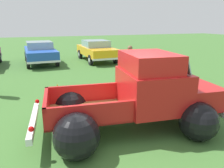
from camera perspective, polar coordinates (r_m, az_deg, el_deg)
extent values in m
plane|color=#3D6B2D|center=(5.73, 3.82, -11.36)|extent=(80.00, 80.00, 0.00)
cylinder|color=black|center=(6.85, 13.21, -3.64)|extent=(0.78, 0.31, 0.76)
cylinder|color=silver|center=(6.85, 13.21, -3.64)|extent=(0.37, 0.27, 0.34)
cylinder|color=black|center=(5.49, 21.61, -9.38)|extent=(0.78, 0.31, 0.76)
cylinder|color=silver|center=(5.49, 21.61, -9.38)|extent=(0.37, 0.27, 0.34)
cylinder|color=black|center=(6.13, -10.86, -5.85)|extent=(0.78, 0.31, 0.76)
cylinder|color=silver|center=(6.13, -10.86, -5.85)|extent=(0.37, 0.27, 0.34)
cylinder|color=black|center=(4.56, -9.32, -13.77)|extent=(0.78, 0.31, 0.76)
cylinder|color=silver|center=(4.56, -9.32, -13.77)|extent=(0.37, 0.27, 0.34)
sphere|color=black|center=(6.16, -10.92, -5.16)|extent=(1.06, 1.06, 0.96)
sphere|color=black|center=(4.49, -9.29, -13.42)|extent=(1.06, 1.06, 0.96)
cube|color=olive|center=(5.30, -5.95, -7.30)|extent=(2.21, 1.77, 0.04)
cube|color=red|center=(5.90, -7.08, -2.52)|extent=(2.05, 0.32, 0.50)
cube|color=red|center=(4.55, -4.64, -8.16)|extent=(2.05, 0.32, 0.50)
cube|color=red|center=(5.43, 4.32, -4.07)|extent=(0.26, 1.54, 0.50)
cube|color=red|center=(5.18, -16.91, -5.76)|extent=(0.26, 1.54, 0.50)
cube|color=red|center=(5.58, 10.37, -1.31)|extent=(1.64, 1.86, 0.95)
cube|color=red|center=(5.38, 9.76, 5.75)|extent=(1.32, 1.66, 0.45)
cube|color=#8CADB7|center=(5.67, 15.75, 5.70)|extent=(0.32, 1.47, 0.38)
cube|color=red|center=(6.14, 19.23, -2.32)|extent=(1.43, 1.75, 0.55)
sphere|color=black|center=(6.87, 13.12, -3.24)|extent=(1.02, 1.02, 0.92)
sphere|color=black|center=(5.45, 21.83, -9.12)|extent=(1.02, 1.02, 0.92)
cube|color=silver|center=(5.33, -19.95, -9.06)|extent=(0.35, 1.98, 0.14)
cube|color=silver|center=(6.55, 22.93, -4.68)|extent=(0.35, 1.98, 0.14)
sphere|color=red|center=(5.99, -19.09, -4.35)|extent=(0.12, 0.12, 0.11)
sphere|color=red|center=(4.54, -20.52, -11.08)|extent=(0.12, 0.12, 0.11)
cylinder|color=black|center=(16.63, -27.50, 6.16)|extent=(0.21, 0.66, 0.66)
cylinder|color=silver|center=(16.63, -27.50, 6.16)|extent=(0.22, 0.30, 0.30)
cylinder|color=black|center=(13.87, -14.25, 5.87)|extent=(0.22, 0.67, 0.66)
cylinder|color=silver|center=(13.87, -14.25, 5.87)|extent=(0.22, 0.30, 0.30)
cylinder|color=black|center=(13.73, -21.22, 5.19)|extent=(0.22, 0.67, 0.66)
cylinder|color=silver|center=(13.73, -21.22, 5.19)|extent=(0.22, 0.30, 0.30)
cylinder|color=black|center=(16.63, -15.79, 7.35)|extent=(0.22, 0.67, 0.66)
cylinder|color=silver|center=(16.63, -15.79, 7.35)|extent=(0.22, 0.30, 0.30)
cylinder|color=black|center=(16.52, -21.61, 6.79)|extent=(0.22, 0.67, 0.66)
cylinder|color=silver|center=(16.52, -21.61, 6.79)|extent=(0.22, 0.30, 0.30)
cube|color=blue|center=(15.11, -18.37, 7.78)|extent=(1.94, 4.46, 0.55)
cube|color=#8CADB7|center=(15.23, -18.60, 9.72)|extent=(1.62, 1.90, 0.45)
cube|color=silver|center=(17.28, -18.94, 7.80)|extent=(1.87, 0.16, 0.12)
cube|color=silver|center=(13.01, -17.44, 5.54)|extent=(1.87, 0.16, 0.12)
cylinder|color=black|center=(14.48, 0.96, 6.76)|extent=(0.21, 0.66, 0.66)
cylinder|color=silver|center=(14.48, 0.96, 6.76)|extent=(0.21, 0.30, 0.30)
cylinder|color=black|center=(13.92, -5.64, 6.32)|extent=(0.21, 0.66, 0.66)
cylinder|color=silver|center=(13.92, -5.64, 6.32)|extent=(0.21, 0.30, 0.30)
cylinder|color=black|center=(17.10, -2.71, 8.15)|extent=(0.21, 0.66, 0.66)
cylinder|color=silver|center=(17.10, -2.71, 8.15)|extent=(0.21, 0.30, 0.30)
cylinder|color=black|center=(16.63, -8.38, 7.78)|extent=(0.21, 0.66, 0.66)
cylinder|color=silver|center=(16.63, -8.38, 7.78)|extent=(0.21, 0.30, 0.30)
cube|color=#F2A819|center=(15.45, -4.06, 8.70)|extent=(1.88, 4.45, 0.55)
cube|color=#8CADB7|center=(15.57, -4.30, 10.60)|extent=(1.62, 1.88, 0.45)
cube|color=silver|center=(17.56, -6.22, 8.67)|extent=(1.90, 0.12, 0.12)
cube|color=silver|center=(13.45, -1.21, 6.57)|extent=(1.90, 0.12, 0.12)
cylinder|color=black|center=(9.73, 5.09, 2.65)|extent=(0.17, 0.17, 0.81)
cylinder|color=black|center=(9.69, 4.13, 2.61)|extent=(0.17, 0.17, 0.81)
cylinder|color=gold|center=(9.57, 4.70, 6.76)|extent=(0.39, 0.39, 0.61)
cylinder|color=gold|center=(9.63, 5.97, 6.97)|extent=(0.10, 0.10, 0.58)
cylinder|color=gold|center=(9.51, 3.43, 6.91)|extent=(0.10, 0.10, 0.58)
sphere|color=brown|center=(9.51, 4.76, 9.40)|extent=(0.25, 0.25, 0.22)
cube|color=black|center=(7.58, 1.87, -4.25)|extent=(0.36, 0.36, 0.03)
cone|color=orange|center=(7.47, 1.90, -1.98)|extent=(0.28, 0.28, 0.60)
cylinder|color=white|center=(7.45, 1.90, -1.32)|extent=(0.17, 0.17, 0.08)
cube|color=black|center=(7.72, -13.95, -4.35)|extent=(0.36, 0.36, 0.03)
cone|color=orange|center=(7.62, -14.10, -2.12)|extent=(0.28, 0.28, 0.60)
cylinder|color=white|center=(7.59, -14.15, -1.47)|extent=(0.17, 0.17, 0.08)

